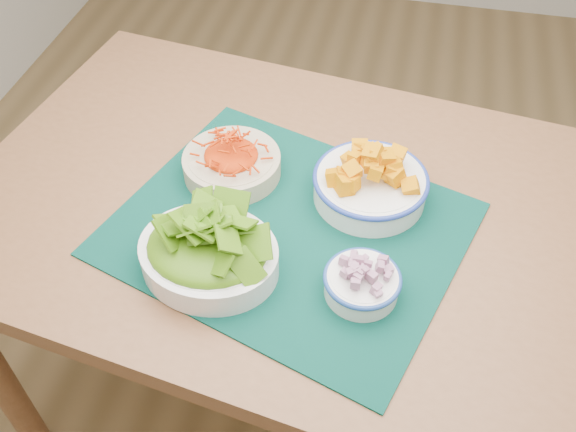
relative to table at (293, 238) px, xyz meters
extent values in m
plane|color=olive|center=(0.31, 0.22, -0.65)|extent=(4.00, 4.00, 0.00)
cube|color=brown|center=(0.00, 0.00, 0.08)|extent=(1.30, 0.96, 0.04)
cylinder|color=brown|center=(-0.48, 0.41, -0.30)|extent=(0.06, 0.06, 0.71)
cylinder|color=brown|center=(0.58, 0.26, -0.30)|extent=(0.06, 0.06, 0.71)
cube|color=black|center=(0.01, -0.07, 0.10)|extent=(0.68, 0.61, 0.00)
cylinder|color=#C1B28F|center=(-0.13, 0.05, 0.12)|extent=(0.20, 0.20, 0.04)
ellipsoid|color=#DE3C09|center=(-0.13, 0.05, 0.16)|extent=(0.16, 0.16, 0.03)
cylinder|color=white|center=(0.13, 0.04, 0.13)|extent=(0.24, 0.24, 0.05)
torus|color=#213799|center=(0.13, 0.04, 0.15)|extent=(0.20, 0.20, 0.01)
ellipsoid|color=orange|center=(0.13, 0.04, 0.18)|extent=(0.18, 0.18, 0.05)
ellipsoid|color=#2E6407|center=(-0.10, -0.18, 0.18)|extent=(0.20, 0.17, 0.05)
cylinder|color=white|center=(0.15, -0.18, 0.12)|extent=(0.13, 0.13, 0.04)
torus|color=#1F4292|center=(0.15, -0.18, 0.14)|extent=(0.12, 0.12, 0.01)
ellipsoid|color=maroon|center=(0.15, -0.18, 0.15)|extent=(0.10, 0.10, 0.02)
camera|label=1|loc=(0.17, -0.79, 0.92)|focal=40.00mm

